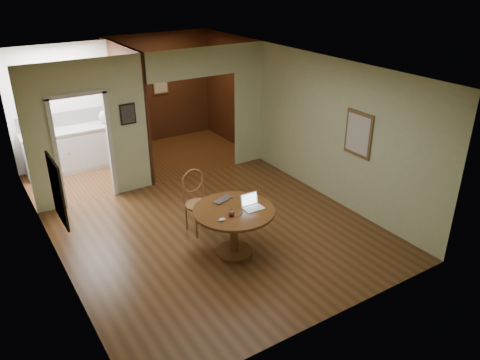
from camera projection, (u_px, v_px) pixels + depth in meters
floor at (223, 235)px, 7.94m from camera, size 5.00×5.00×0.00m
room_shell at (125, 120)px, 9.54m from camera, size 5.20×7.50×5.00m
dining_table at (234, 221)px, 7.22m from camera, size 1.26×1.26×0.79m
chair at (197, 197)px, 7.89m from camera, size 0.49×0.49×1.09m
open_laptop at (251, 204)px, 7.17m from camera, size 0.30×0.26×0.21m
closed_laptop at (225, 201)px, 7.37m from camera, size 0.39×0.32×0.03m
mouse at (222, 220)px, 6.80m from camera, size 0.12×0.07×0.05m
wine_glass at (231, 213)px, 6.92m from camera, size 0.10×0.10×0.11m
pen at (241, 214)px, 6.98m from camera, size 0.13×0.10×0.01m
kitchen_cabinet at (73, 149)px, 10.30m from camera, size 2.06×0.60×0.94m
grocery_bag at (105, 117)px, 10.43m from camera, size 0.37×0.34×0.30m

